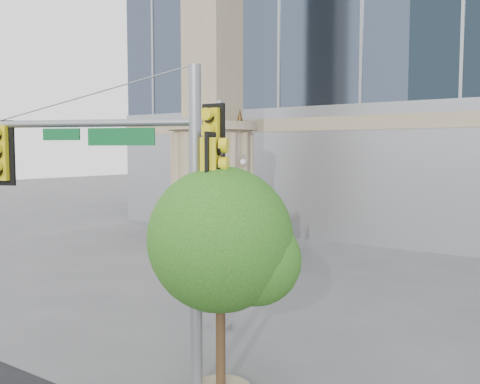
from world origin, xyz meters
The scene contains 5 objects.
ground centered at (0.00, 0.00, 0.00)m, with size 120.00×120.00×0.00m, color #545456.
monument centered at (-6.00, 9.00, 5.52)m, with size 4.40×4.40×16.60m.
main_signal_pole centered at (0.53, -1.35, 3.34)m, with size 3.96×1.91×5.39m.
secondary_signal_pole centered at (-0.33, 1.80, 3.01)m, with size 0.89×0.66×5.13m.
street_tree centered at (1.73, -0.64, 2.50)m, with size 2.44×2.38×3.79m.
Camera 1 is at (6.88, -7.52, 4.05)m, focal length 40.00 mm.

